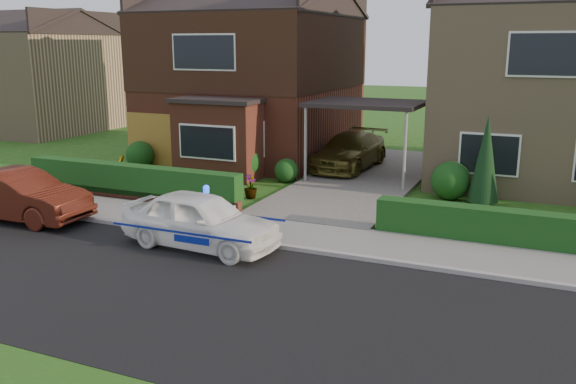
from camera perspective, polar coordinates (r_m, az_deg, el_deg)
The scene contains 24 objects.
ground at distance 12.01m, azimuth -8.16°, elevation -9.46°, with size 120.00×120.00×0.00m, color #1B4E14.
road at distance 12.01m, azimuth -8.16°, elevation -9.46°, with size 60.00×6.00×0.02m, color black.
kerb at distance 14.49m, azimuth -1.85°, elevation -4.96°, with size 60.00×0.16×0.12m, color #9E9993.
sidewalk at distance 15.41m, azimuth -0.17°, elevation -3.85°, with size 60.00×2.00×0.10m, color slate.
driveway at distance 21.69m, azimuth 7.17°, elevation 1.26°, with size 3.80×12.00×0.12m, color #666059.
house_left at distance 26.04m, azimuth -3.24°, elevation 11.74°, with size 7.50×9.53×7.25m.
house_right at distance 23.37m, azimuth 23.62°, elevation 10.05°, with size 7.50×8.06×7.25m.
carport_link at distance 21.24m, azimuth 7.34°, elevation 8.09°, with size 3.80×3.00×2.77m.
garage_door at distance 24.21m, azimuth -12.62°, elevation 4.72°, with size 2.20×0.10×2.10m, color #8E5C1F.
dwarf_wall at distance 19.29m, azimuth -14.68°, elevation -0.29°, with size 7.70×0.25×0.36m, color brown.
hedge_left at distance 19.44m, azimuth -14.38°, elevation -0.71°, with size 7.50×0.55×0.90m, color #133C14.
hedge_right at distance 15.43m, azimuth 22.05°, elevation -5.06°, with size 7.50×0.55×0.80m, color #133C14.
shrub_left_far at distance 24.08m, azimuth -13.68°, elevation 3.38°, with size 1.08×1.08×1.08m, color #133C14.
shrub_left_mid at distance 21.50m, azimuth -4.38°, elevation 2.85°, with size 1.32×1.32×1.32m, color #133C14.
shrub_left_near at distance 21.13m, azimuth -0.15°, elevation 2.03°, with size 0.84×0.84×0.84m, color #133C14.
shrub_right_near at distance 19.38m, azimuth 14.96°, elevation 1.03°, with size 1.20×1.20×1.20m, color #133C14.
conifer_a at distance 18.94m, azimuth 17.98°, elevation 2.70°, with size 0.90×0.90×2.60m, color black.
neighbour_left at distance 36.30m, azimuth -22.39°, elevation 9.39°, with size 6.50×7.00×5.20m, color tan.
police_car at distance 14.43m, azimuth -8.18°, elevation -2.67°, with size 3.58×4.01×1.49m.
driveway_car at distance 23.08m, azimuth 5.77°, elevation 3.86°, with size 1.83×4.51×1.31m, color brown.
street_car at distance 18.05m, azimuth -23.94°, elevation -0.35°, with size 4.14×1.44×1.36m, color #4D1B10.
potted_plant_a at distance 20.01m, azimuth -12.51°, elevation 0.92°, with size 0.40×0.27×0.76m, color gray.
potted_plant_b at distance 23.25m, azimuth -15.46°, elevation 2.44°, with size 0.31×0.38×0.70m, color gray.
potted_plant_c at distance 18.93m, azimuth -3.52°, elevation 0.46°, with size 0.41×0.41×0.74m, color gray.
Camera 1 is at (5.90, -9.35, 4.70)m, focal length 38.00 mm.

